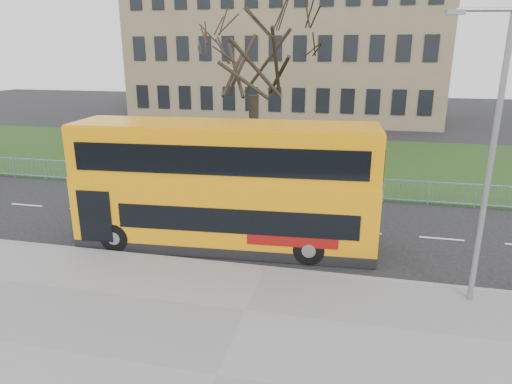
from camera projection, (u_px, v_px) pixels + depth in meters
The scene contains 9 objects.
ground at pixel (273, 251), 16.12m from camera, with size 120.00×120.00×0.00m, color black.
pavement at pixel (216, 377), 9.81m from camera, with size 80.00×10.50×0.12m, color slate.
kerb at pixel (265, 269), 14.66m from camera, with size 80.00×0.20×0.14m, color gray.
grass_verge at pixel (314, 160), 29.44m from camera, with size 80.00×15.40×0.08m, color #1F3613.
guard_railing at pixel (298, 185), 22.11m from camera, with size 40.00×0.12×1.10m, color #7198CA, non-canonical shape.
bare_tree at pixel (254, 79), 24.50m from camera, with size 7.34×7.34×10.49m, color black, non-canonical shape.
civic_building at pixel (288, 49), 47.72m from camera, with size 30.00×15.00×14.00m, color #7F6B50.
yellow_bus at pixel (225, 183), 15.98m from camera, with size 10.61×3.17×4.39m.
street_lamp at pixel (488, 153), 11.55m from camera, with size 1.61×0.38×7.62m.
Camera 1 is at (2.63, -14.56, 6.78)m, focal length 32.00 mm.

